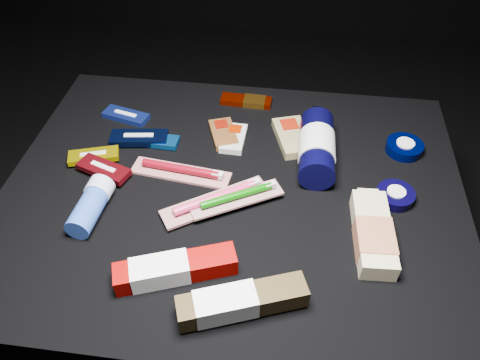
# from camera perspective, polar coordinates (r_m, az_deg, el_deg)

# --- Properties ---
(ground) EXTENTS (3.00, 3.00, 0.00)m
(ground) POSITION_cam_1_polar(r_m,az_deg,el_deg) (1.31, -0.73, -13.36)
(ground) COLOR black
(ground) RESTS_ON ground
(cloth_table) EXTENTS (0.98, 0.78, 0.40)m
(cloth_table) POSITION_cam_1_polar(r_m,az_deg,el_deg) (1.15, -0.82, -8.09)
(cloth_table) COLOR black
(cloth_table) RESTS_ON ground
(luna_bar_0) EXTENTS (0.12, 0.07, 0.02)m
(luna_bar_0) POSITION_cam_1_polar(r_m,az_deg,el_deg) (1.21, -13.73, 7.63)
(luna_bar_0) COLOR #1A2F9A
(luna_bar_0) RESTS_ON cloth_table
(luna_bar_1) EXTENTS (0.11, 0.05, 0.01)m
(luna_bar_1) POSITION_cam_1_polar(r_m,az_deg,el_deg) (1.12, -10.33, 4.77)
(luna_bar_1) COLOR #0B5098
(luna_bar_1) RESTS_ON cloth_table
(luna_bar_2) EXTENTS (0.14, 0.07, 0.02)m
(luna_bar_2) POSITION_cam_1_polar(r_m,az_deg,el_deg) (1.13, -12.19, 5.04)
(luna_bar_2) COLOR black
(luna_bar_2) RESTS_ON cloth_table
(luna_bar_3) EXTENTS (0.12, 0.07, 0.01)m
(luna_bar_3) POSITION_cam_1_polar(r_m,az_deg,el_deg) (1.10, -17.40, 2.85)
(luna_bar_3) COLOR #DCC502
(luna_bar_3) RESTS_ON cloth_table
(luna_bar_4) EXTENTS (0.13, 0.08, 0.02)m
(luna_bar_4) POSITION_cam_1_polar(r_m,az_deg,el_deg) (1.06, -16.28, 1.29)
(luna_bar_4) COLOR maroon
(luna_bar_4) RESTS_ON cloth_table
(clif_bar_0) EXTENTS (0.09, 0.11, 0.02)m
(clif_bar_0) POSITION_cam_1_polar(r_m,az_deg,el_deg) (1.12, -2.07, 5.79)
(clif_bar_0) COLOR #5A3416
(clif_bar_0) RESTS_ON cloth_table
(clif_bar_1) EXTENTS (0.06, 0.10, 0.02)m
(clif_bar_1) POSITION_cam_1_polar(r_m,az_deg,el_deg) (1.11, -0.77, 5.23)
(clif_bar_1) COLOR beige
(clif_bar_1) RESTS_ON cloth_table
(clif_bar_2) EXTENTS (0.11, 0.15, 0.02)m
(clif_bar_2) POSITION_cam_1_polar(r_m,az_deg,el_deg) (1.12, 6.39, 5.42)
(clif_bar_2) COLOR olive
(clif_bar_2) RESTS_ON cloth_table
(power_bar) EXTENTS (0.13, 0.05, 0.02)m
(power_bar) POSITION_cam_1_polar(r_m,az_deg,el_deg) (1.23, 1.10, 9.60)
(power_bar) COLOR #6B0D00
(power_bar) RESTS_ON cloth_table
(lotion_bottle) EXTENTS (0.08, 0.25, 0.08)m
(lotion_bottle) POSITION_cam_1_polar(r_m,az_deg,el_deg) (1.05, 9.35, 3.98)
(lotion_bottle) COLOR black
(lotion_bottle) RESTS_ON cloth_table
(cream_tin_upper) EXTENTS (0.08, 0.08, 0.03)m
(cream_tin_upper) POSITION_cam_1_polar(r_m,az_deg,el_deg) (1.14, 19.40, 3.79)
(cream_tin_upper) COLOR black
(cream_tin_upper) RESTS_ON cloth_table
(cream_tin_lower) EXTENTS (0.08, 0.08, 0.02)m
(cream_tin_lower) POSITION_cam_1_polar(r_m,az_deg,el_deg) (1.02, 18.40, -1.80)
(cream_tin_lower) COLOR black
(cream_tin_lower) RESTS_ON cloth_table
(bodywash_bottle) EXTENTS (0.08, 0.20, 0.04)m
(bodywash_bottle) POSITION_cam_1_polar(r_m,az_deg,el_deg) (0.92, 15.92, -6.40)
(bodywash_bottle) COLOR beige
(bodywash_bottle) RESTS_ON cloth_table
(deodorant_stick) EXTENTS (0.06, 0.13, 0.05)m
(deodorant_stick) POSITION_cam_1_polar(r_m,az_deg,el_deg) (0.98, -17.72, -2.96)
(deodorant_stick) COLOR #2D50AF
(deodorant_stick) RESTS_ON cloth_table
(toothbrush_pack_0) EXTENTS (0.22, 0.08, 0.02)m
(toothbrush_pack_0) POSITION_cam_1_polar(r_m,az_deg,el_deg) (1.03, -7.07, 1.05)
(toothbrush_pack_0) COLOR #BCB3AF
(toothbrush_pack_0) RESTS_ON cloth_table
(toothbrush_pack_1) EXTENTS (0.22, 0.17, 0.03)m
(toothbrush_pack_1) POSITION_cam_1_polar(r_m,az_deg,el_deg) (0.95, -2.82, -2.38)
(toothbrush_pack_1) COLOR #A9A49E
(toothbrush_pack_1) RESTS_ON cloth_table
(toothbrush_pack_2) EXTENTS (0.19, 0.13, 0.02)m
(toothbrush_pack_2) POSITION_cam_1_polar(r_m,az_deg,el_deg) (0.95, -0.28, -2.11)
(toothbrush_pack_2) COLOR #BCB3B0
(toothbrush_pack_2) RESTS_ON cloth_table
(toothpaste_carton_red) EXTENTS (0.22, 0.12, 0.04)m
(toothpaste_carton_red) POSITION_cam_1_polar(r_m,az_deg,el_deg) (0.85, -8.49, -10.74)
(toothpaste_carton_red) COLOR #7A0200
(toothpaste_carton_red) RESTS_ON cloth_table
(toothpaste_carton_green) EXTENTS (0.22, 0.12, 0.04)m
(toothpaste_carton_green) POSITION_cam_1_polar(r_m,az_deg,el_deg) (0.80, -0.42, -14.68)
(toothpaste_carton_green) COLOR #32250E
(toothpaste_carton_green) RESTS_ON cloth_table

